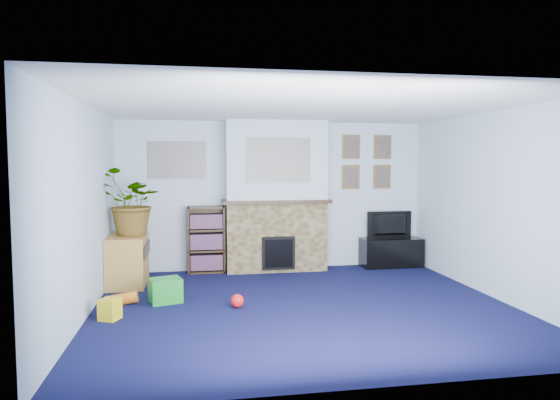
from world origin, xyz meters
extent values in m
cube|color=#0E0F35|center=(0.00, 0.00, 0.00)|extent=(5.00, 4.50, 0.01)
cube|color=white|center=(0.00, 0.00, 2.40)|extent=(5.00, 4.50, 0.01)
cube|color=silver|center=(0.00, 2.25, 1.20)|extent=(5.00, 0.04, 2.40)
cube|color=silver|center=(0.00, -2.25, 1.20)|extent=(5.00, 0.04, 2.40)
cube|color=silver|center=(-2.50, 0.00, 1.20)|extent=(0.04, 4.50, 2.40)
cube|color=silver|center=(2.50, 0.00, 1.20)|extent=(0.04, 4.50, 2.40)
cube|color=brown|center=(0.00, 2.05, 0.55)|extent=(1.60, 0.40, 1.10)
cube|color=brown|center=(0.00, 2.05, 1.75)|extent=(1.60, 0.40, 1.30)
cube|color=brown|center=(0.00, 2.02, 1.12)|extent=(1.72, 0.50, 0.05)
cube|color=brown|center=(0.00, 1.84, 0.32)|extent=(0.52, 0.08, 0.52)
cube|color=brown|center=(0.00, 1.80, 0.32)|extent=(0.44, 0.02, 0.44)
cube|color=gray|center=(0.00, 1.84, 1.78)|extent=(1.00, 0.03, 0.68)
cube|color=gray|center=(-1.55, 2.23, 1.78)|extent=(0.90, 0.03, 0.58)
cube|color=brown|center=(1.30, 2.23, 2.00)|extent=(0.30, 0.03, 0.40)
cube|color=brown|center=(1.85, 2.23, 2.00)|extent=(0.30, 0.03, 0.40)
cube|color=brown|center=(1.30, 2.23, 1.50)|extent=(0.30, 0.03, 0.40)
cube|color=brown|center=(1.85, 2.23, 1.50)|extent=(0.30, 0.03, 0.40)
cube|color=black|center=(1.95, 2.03, 0.23)|extent=(1.00, 0.42, 0.47)
imported|color=black|center=(1.95, 2.05, 0.70)|extent=(0.78, 0.11, 0.45)
cube|color=#322112|center=(-1.11, 2.23, 0.53)|extent=(0.58, 0.02, 1.05)
cube|color=#322112|center=(-1.39, 2.10, 0.53)|extent=(0.03, 0.28, 1.05)
cube|color=#322112|center=(-0.84, 2.10, 0.53)|extent=(0.03, 0.28, 1.05)
cube|color=#322112|center=(-1.11, 2.10, 0.01)|extent=(0.56, 0.28, 0.03)
cube|color=#322112|center=(-1.11, 2.10, 0.35)|extent=(0.56, 0.28, 0.03)
cube|color=#322112|center=(-1.11, 2.10, 0.68)|extent=(0.56, 0.28, 0.03)
cube|color=#322112|center=(-1.11, 2.10, 1.04)|extent=(0.56, 0.28, 0.03)
cube|color=#322112|center=(-1.11, 2.09, 0.17)|extent=(0.50, 0.22, 0.24)
cube|color=#322112|center=(-1.11, 2.09, 0.50)|extent=(0.50, 0.22, 0.24)
cube|color=#322112|center=(-1.11, 2.09, 0.82)|extent=(0.50, 0.22, 0.22)
cube|color=#BC853C|center=(-2.24, 1.49, 0.35)|extent=(0.51, 0.91, 0.71)
imported|color=#26661E|center=(-2.19, 1.44, 1.19)|extent=(1.13, 1.14, 0.96)
cube|color=gold|center=(-0.13, 2.00, 1.22)|extent=(0.10, 0.06, 0.14)
cylinder|color=#B2BFC6|center=(0.28, 2.00, 1.23)|extent=(0.04, 0.04, 0.14)
sphere|color=gray|center=(-0.58, 2.00, 1.22)|extent=(0.14, 0.14, 0.14)
cylinder|color=yellow|center=(0.69, 2.00, 1.21)|extent=(0.07, 0.07, 0.13)
cube|color=#198C26|center=(-1.66, 0.46, 0.14)|extent=(0.45, 0.39, 0.30)
sphere|color=red|center=(-0.80, 0.07, 0.09)|extent=(0.16, 0.16, 0.16)
cube|color=yellow|center=(-2.23, -0.15, 0.11)|extent=(0.26, 0.26, 0.24)
cylinder|color=orange|center=(-2.15, 0.45, 0.07)|extent=(0.32, 0.14, 0.19)
camera|label=1|loc=(-1.29, -5.80, 1.74)|focal=32.00mm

